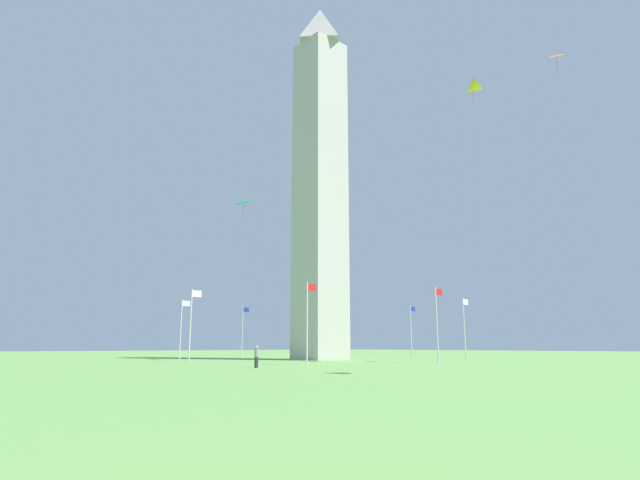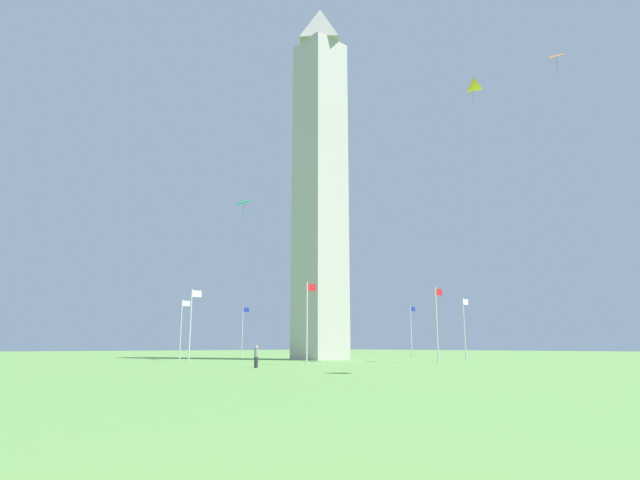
{
  "view_description": "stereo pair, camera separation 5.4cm",
  "coord_description": "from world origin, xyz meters",
  "px_view_note": "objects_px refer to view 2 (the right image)",
  "views": [
    {
      "loc": [
        -41.31,
        -47.28,
        1.62
      ],
      "look_at": [
        0.0,
        0.0,
        14.31
      ],
      "focal_mm": 29.44,
      "sensor_mm": 36.0,
      "label": 1
    },
    {
      "loc": [
        -41.27,
        -47.32,
        1.62
      ],
      "look_at": [
        0.0,
        0.0,
        14.31
      ],
      "focal_mm": 29.44,
      "sensor_mm": 36.0,
      "label": 2
    }
  ],
  "objects_px": {
    "flagpole_se": "(181,326)",
    "flagpole_e": "(243,329)",
    "obelisk_monument": "(320,173)",
    "flagpole_s": "(191,321)",
    "flagpole_w": "(437,321)",
    "flagpole_n": "(411,329)",
    "flagpole_nw": "(464,325)",
    "flagpole_ne": "(328,330)",
    "flagpole_sw": "(307,318)",
    "kite_yellow_delta": "(472,88)",
    "person_gray_shirt": "(256,357)",
    "kite_orange_diamond": "(556,56)",
    "kite_cyan_diamond": "(243,203)"
  },
  "relations": [
    {
      "from": "obelisk_monument",
      "to": "kite_yellow_delta",
      "type": "relative_size",
      "value": 14.17
    },
    {
      "from": "flagpole_nw",
      "to": "kite_cyan_diamond",
      "type": "relative_size",
      "value": 2.94
    },
    {
      "from": "flagpole_ne",
      "to": "flagpole_sw",
      "type": "bearing_deg",
      "value": -135.0
    },
    {
      "from": "flagpole_se",
      "to": "kite_cyan_diamond",
      "type": "relative_size",
      "value": 2.94
    },
    {
      "from": "flagpole_w",
      "to": "kite_cyan_diamond",
      "type": "bearing_deg",
      "value": 115.65
    },
    {
      "from": "flagpole_sw",
      "to": "person_gray_shirt",
      "type": "distance_m",
      "value": 7.62
    },
    {
      "from": "kite_orange_diamond",
      "to": "flagpole_w",
      "type": "bearing_deg",
      "value": 127.01
    },
    {
      "from": "flagpole_ne",
      "to": "kite_orange_diamond",
      "type": "bearing_deg",
      "value": -96.19
    },
    {
      "from": "kite_yellow_delta",
      "to": "flagpole_s",
      "type": "bearing_deg",
      "value": 132.64
    },
    {
      "from": "flagpole_se",
      "to": "kite_cyan_diamond",
      "type": "bearing_deg",
      "value": -74.8
    },
    {
      "from": "obelisk_monument",
      "to": "flagpole_ne",
      "type": "bearing_deg",
      "value": 44.84
    },
    {
      "from": "flagpole_nw",
      "to": "flagpole_e",
      "type": "bearing_deg",
      "value": 112.5
    },
    {
      "from": "flagpole_se",
      "to": "kite_cyan_diamond",
      "type": "distance_m",
      "value": 16.82
    },
    {
      "from": "flagpole_ne",
      "to": "person_gray_shirt",
      "type": "distance_m",
      "value": 40.0
    },
    {
      "from": "obelisk_monument",
      "to": "kite_cyan_diamond",
      "type": "distance_m",
      "value": 11.0
    },
    {
      "from": "flagpole_s",
      "to": "flagpole_n",
      "type": "bearing_deg",
      "value": -0.0
    },
    {
      "from": "obelisk_monument",
      "to": "flagpole_e",
      "type": "bearing_deg",
      "value": 89.77
    },
    {
      "from": "flagpole_s",
      "to": "flagpole_nw",
      "type": "bearing_deg",
      "value": -22.5
    },
    {
      "from": "flagpole_ne",
      "to": "person_gray_shirt",
      "type": "height_order",
      "value": "flagpole_ne"
    },
    {
      "from": "flagpole_se",
      "to": "flagpole_nw",
      "type": "bearing_deg",
      "value": -45.0
    },
    {
      "from": "flagpole_n",
      "to": "flagpole_ne",
      "type": "xyz_separation_m",
      "value": [
        -4.92,
        11.89,
        0.0
      ]
    },
    {
      "from": "flagpole_ne",
      "to": "flagpole_w",
      "type": "distance_m",
      "value": 31.06
    },
    {
      "from": "person_gray_shirt",
      "to": "flagpole_w",
      "type": "bearing_deg",
      "value": -72.51
    },
    {
      "from": "flagpole_se",
      "to": "flagpole_s",
      "type": "xyz_separation_m",
      "value": [
        -4.92,
        -11.89,
        0.0
      ]
    },
    {
      "from": "kite_cyan_diamond",
      "to": "kite_orange_diamond",
      "type": "xyz_separation_m",
      "value": [
        17.09,
        -29.79,
        12.03
      ]
    },
    {
      "from": "flagpole_e",
      "to": "person_gray_shirt",
      "type": "distance_m",
      "value": 36.01
    },
    {
      "from": "flagpole_nw",
      "to": "flagpole_s",
      "type": "bearing_deg",
      "value": 157.5
    },
    {
      "from": "flagpole_n",
      "to": "flagpole_s",
      "type": "height_order",
      "value": "same"
    },
    {
      "from": "obelisk_monument",
      "to": "person_gray_shirt",
      "type": "bearing_deg",
      "value": -143.02
    },
    {
      "from": "obelisk_monument",
      "to": "flagpole_nw",
      "type": "xyz_separation_m",
      "value": [
        11.95,
        -11.89,
        -19.0
      ]
    },
    {
      "from": "flagpole_s",
      "to": "person_gray_shirt",
      "type": "distance_m",
      "value": 14.36
    },
    {
      "from": "flagpole_ne",
      "to": "flagpole_e",
      "type": "bearing_deg",
      "value": 157.5
    },
    {
      "from": "flagpole_se",
      "to": "flagpole_e",
      "type": "bearing_deg",
      "value": 22.5
    },
    {
      "from": "flagpole_w",
      "to": "person_gray_shirt",
      "type": "height_order",
      "value": "flagpole_w"
    },
    {
      "from": "obelisk_monument",
      "to": "flagpole_n",
      "type": "relative_size",
      "value": 6.43
    },
    {
      "from": "flagpole_s",
      "to": "kite_yellow_delta",
      "type": "bearing_deg",
      "value": -47.36
    },
    {
      "from": "flagpole_s",
      "to": "kite_cyan_diamond",
      "type": "height_order",
      "value": "kite_cyan_diamond"
    },
    {
      "from": "obelisk_monument",
      "to": "flagpole_e",
      "type": "xyz_separation_m",
      "value": [
        0.07,
        16.81,
        -19.0
      ]
    },
    {
      "from": "kite_yellow_delta",
      "to": "flagpole_sw",
      "type": "bearing_deg",
      "value": 148.07
    },
    {
      "from": "flagpole_ne",
      "to": "kite_cyan_diamond",
      "type": "bearing_deg",
      "value": -156.92
    },
    {
      "from": "flagpole_ne",
      "to": "flagpole_e",
      "type": "distance_m",
      "value": 12.86
    },
    {
      "from": "flagpole_n",
      "to": "kite_cyan_diamond",
      "type": "xyz_separation_m",
      "value": [
        -26.23,
        2.81,
        13.94
      ]
    },
    {
      "from": "flagpole_nw",
      "to": "kite_cyan_diamond",
      "type": "distance_m",
      "value": 29.4
    },
    {
      "from": "flagpole_ne",
      "to": "flagpole_e",
      "type": "height_order",
      "value": "same"
    },
    {
      "from": "flagpole_s",
      "to": "flagpole_w",
      "type": "relative_size",
      "value": 1.0
    },
    {
      "from": "kite_yellow_delta",
      "to": "flagpole_se",
      "type": "bearing_deg",
      "value": 113.46
    },
    {
      "from": "flagpole_e",
      "to": "flagpole_nw",
      "type": "distance_m",
      "value": 31.06
    },
    {
      "from": "flagpole_sw",
      "to": "flagpole_se",
      "type": "bearing_deg",
      "value": 90.0
    },
    {
      "from": "obelisk_monument",
      "to": "kite_yellow_delta",
      "type": "height_order",
      "value": "obelisk_monument"
    },
    {
      "from": "flagpole_w",
      "to": "kite_yellow_delta",
      "type": "bearing_deg",
      "value": -59.92
    }
  ]
}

